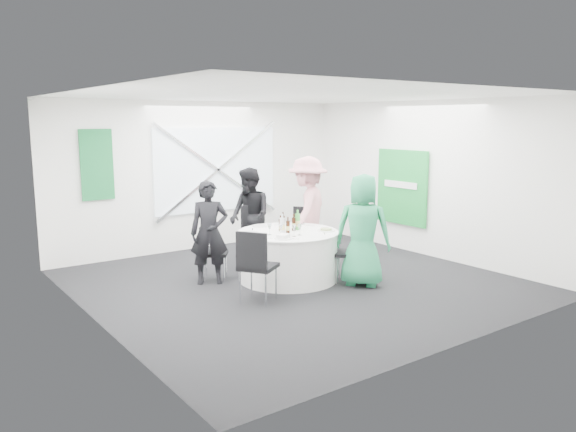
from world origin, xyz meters
TOP-DOWN VIEW (x-y plane):
  - floor at (0.00, 0.00)m, footprint 6.00×6.00m
  - ceiling at (0.00, 0.00)m, footprint 6.00×6.00m
  - wall_back at (0.00, 3.00)m, footprint 6.00×0.00m
  - wall_front at (0.00, -3.00)m, footprint 6.00×0.00m
  - wall_left at (-3.00, 0.00)m, footprint 0.00×6.00m
  - wall_right at (3.00, 0.00)m, footprint 0.00×6.00m
  - window_panel at (0.30, 2.96)m, footprint 2.60×0.03m
  - window_brace_a at (0.30, 2.92)m, footprint 2.63×0.05m
  - window_brace_b at (0.30, 2.92)m, footprint 2.63×0.05m
  - green_banner at (-2.00, 2.95)m, footprint 0.55×0.04m
  - green_sign at (2.94, 0.60)m, footprint 0.05×1.20m
  - banquet_table at (0.00, 0.20)m, footprint 1.56×1.56m
  - chair_back at (0.11, 1.28)m, footprint 0.51×0.52m
  - chair_back_left at (-0.98, 0.91)m, footprint 0.54×0.54m
  - chair_back_right at (0.81, 0.86)m, footprint 0.62×0.62m
  - chair_front_right at (0.73, -0.52)m, footprint 0.59×0.59m
  - chair_front_left at (-1.04, -0.49)m, footprint 0.64×0.63m
  - person_man_back_left at (-1.07, 0.74)m, footprint 0.68×0.59m
  - person_man_back at (0.05, 1.39)m, footprint 0.48×0.82m
  - person_woman_pink at (0.85, 0.81)m, footprint 1.29×1.14m
  - person_woman_green at (0.71, -0.70)m, footprint 0.93×0.97m
  - plate_back at (-0.10, 0.79)m, footprint 0.30×0.30m
  - plate_back_left at (-0.57, 0.42)m, footprint 0.30×0.30m
  - plate_back_right at (0.46, 0.58)m, footprint 0.25×0.25m
  - plate_front_right at (0.50, -0.12)m, footprint 0.27×0.27m
  - plate_front_left at (-0.38, -0.21)m, footprint 0.25×0.25m
  - napkin at (-0.38, -0.20)m, footprint 0.22×0.20m
  - beer_bottle_a at (-0.08, 0.29)m, footprint 0.06×0.06m
  - beer_bottle_b at (0.01, 0.35)m, footprint 0.06×0.06m
  - beer_bottle_c at (0.11, 0.20)m, footprint 0.06×0.06m
  - beer_bottle_d at (-0.08, 0.10)m, footprint 0.06×0.06m
  - green_water_bottle at (0.20, 0.22)m, footprint 0.08×0.08m
  - clear_water_bottle at (-0.15, 0.14)m, footprint 0.08×0.08m
  - wine_glass_a at (-0.27, 0.01)m, footprint 0.07×0.07m
  - wine_glass_b at (-0.38, 0.15)m, footprint 0.07×0.07m
  - wine_glass_c at (-0.03, -0.13)m, footprint 0.07×0.07m
  - wine_glass_d at (-0.15, -0.15)m, footprint 0.07×0.07m
  - fork_a at (0.34, -0.27)m, footprint 0.10×0.13m
  - knife_a at (0.51, -0.06)m, footprint 0.12×0.12m
  - fork_b at (-0.36, 0.65)m, footprint 0.10×0.13m
  - knife_b at (-0.55, 0.36)m, footprint 0.10×0.13m
  - fork_c at (-0.51, -0.06)m, footprint 0.12×0.12m
  - knife_c at (-0.26, -0.31)m, footprint 0.12×0.12m
  - fork_d at (0.19, 0.74)m, footprint 0.15×0.02m
  - knife_d at (-0.13, 0.76)m, footprint 0.15×0.03m
  - fork_e at (0.56, 0.35)m, footprint 0.09×0.13m
  - knife_e at (0.36, 0.65)m, footprint 0.10×0.13m

SIDE VIEW (x-z plane):
  - floor at x=0.00m, z-range 0.00..0.00m
  - banquet_table at x=0.00m, z-range 0.00..0.76m
  - chair_back_left at x=-0.98m, z-range 0.07..0.92m
  - chair_front_right at x=0.73m, z-range 0.08..1.00m
  - chair_back_right at x=0.81m, z-range 0.09..1.05m
  - chair_front_left at x=-1.04m, z-range 0.09..1.10m
  - chair_back at x=0.11m, z-range 0.09..1.11m
  - fork_a at x=0.34m, z-range 0.76..0.77m
  - knife_a at x=0.51m, z-range 0.76..0.77m
  - fork_b at x=-0.36m, z-range 0.76..0.77m
  - knife_b at x=-0.55m, z-range 0.76..0.77m
  - fork_c at x=-0.51m, z-range 0.76..0.77m
  - knife_c at x=-0.26m, z-range 0.76..0.77m
  - fork_d at x=0.19m, z-range 0.76..0.77m
  - knife_d at x=-0.13m, z-range 0.76..0.77m
  - fork_e at x=0.56m, z-range 0.76..0.77m
  - knife_e at x=0.36m, z-range 0.76..0.77m
  - plate_back_left at x=-0.57m, z-range 0.76..0.77m
  - plate_front_left at x=-0.38m, z-range 0.76..0.77m
  - plate_back at x=-0.10m, z-range 0.76..0.78m
  - plate_front_right at x=0.50m, z-range 0.76..0.80m
  - plate_back_right at x=0.46m, z-range 0.76..0.80m
  - person_man_back_left at x=-1.07m, z-range 0.00..1.56m
  - napkin at x=-0.38m, z-range 0.78..0.83m
  - person_man_back at x=0.05m, z-range 0.00..1.66m
  - person_woman_green at x=0.71m, z-range 0.00..1.68m
  - beer_bottle_a at x=-0.08m, z-range 0.73..0.98m
  - beer_bottle_d at x=-0.08m, z-range 0.73..0.98m
  - beer_bottle_c at x=0.11m, z-range 0.73..0.99m
  - beer_bottle_b at x=0.01m, z-range 0.73..1.01m
  - clear_water_bottle at x=-0.15m, z-range 0.73..1.02m
  - green_water_bottle at x=0.20m, z-range 0.73..1.04m
  - wine_glass_a at x=-0.27m, z-range 0.80..0.97m
  - wine_glass_b at x=-0.38m, z-range 0.80..0.97m
  - wine_glass_c at x=-0.03m, z-range 0.80..0.97m
  - wine_glass_d at x=-0.15m, z-range 0.80..0.97m
  - person_woman_pink at x=0.85m, z-range 0.00..1.84m
  - green_sign at x=2.94m, z-range 0.50..1.90m
  - wall_back at x=0.00m, z-range -1.60..4.40m
  - wall_front at x=0.00m, z-range -1.60..4.40m
  - wall_left at x=-3.00m, z-range -1.60..4.40m
  - wall_right at x=3.00m, z-range -1.60..4.40m
  - window_panel at x=0.30m, z-range 0.70..2.30m
  - window_brace_a at x=0.30m, z-range 0.58..2.42m
  - window_brace_b at x=0.30m, z-range 0.58..2.42m
  - green_banner at x=-2.00m, z-range 1.10..2.30m
  - ceiling at x=0.00m, z-range 2.80..2.80m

